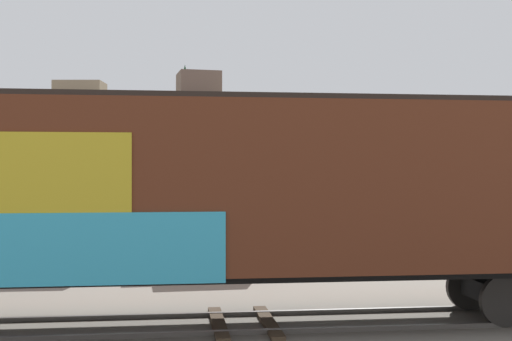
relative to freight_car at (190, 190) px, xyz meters
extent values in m
plane|color=slate|center=(-0.46, 0.00, -2.40)|extent=(260.00, 260.00, 0.00)
cube|color=#4C4742|center=(0.06, -0.72, -2.36)|extent=(59.85, 4.43, 0.08)
cube|color=#4C4742|center=(-0.05, 0.72, -2.36)|extent=(59.85, 4.43, 0.08)
cube|color=#423323|center=(1.39, 0.10, -2.36)|extent=(0.42, 2.51, 0.07)
cube|color=#423323|center=(0.50, 0.04, -2.36)|extent=(0.42, 2.51, 0.07)
cube|color=#5B2B19|center=(0.00, 0.00, 0.07)|extent=(18.05, 4.32, 2.82)
cube|color=#2D2823|center=(0.00, 0.00, 1.60)|extent=(16.97, 1.62, 0.24)
cube|color=#33A5CC|center=(-1.12, -1.62, -0.84)|extent=(3.48, 0.28, 1.10)
cube|color=black|center=(0.00, 0.00, -1.44)|extent=(17.60, 2.93, 0.20)
cylinder|color=black|center=(5.53, -0.32, -1.94)|extent=(0.93, 0.19, 0.92)
cylinder|color=black|center=(5.42, 1.12, -1.94)|extent=(0.93, 0.19, 0.92)
cube|color=slate|center=(-0.46, 72.36, 2.91)|extent=(132.74, 28.15, 10.61)
cube|color=#8C725B|center=(-15.33, 63.91, 9.24)|extent=(5.42, 4.05, 2.06)
cube|color=brown|center=(-2.15, 63.91, 9.81)|extent=(5.33, 5.44, 3.19)
cone|color=#193D23|center=(-3.91, 68.08, 10.59)|extent=(2.37, 2.37, 4.74)
cube|color=navy|center=(-5.19, 5.83, -1.71)|extent=(4.80, 2.12, 0.73)
cylinder|color=black|center=(-3.64, 6.80, -2.08)|extent=(0.65, 0.25, 0.64)
cylinder|color=black|center=(-3.55, 5.03, -2.08)|extent=(0.65, 0.25, 0.64)
cube|color=#B21E1E|center=(0.45, 6.34, -1.77)|extent=(4.46, 2.27, 0.62)
cube|color=#2D333D|center=(0.39, 6.33, -1.13)|extent=(2.33, 1.82, 0.64)
cylinder|color=black|center=(1.77, 7.34, -2.08)|extent=(0.66, 0.30, 0.64)
cylinder|color=black|center=(1.99, 5.72, -2.08)|extent=(0.66, 0.30, 0.64)
cylinder|color=black|center=(-1.10, 6.95, -2.08)|extent=(0.66, 0.30, 0.64)
cylinder|color=black|center=(-0.88, 5.33, -2.08)|extent=(0.66, 0.30, 0.64)
camera|label=1|loc=(0.58, -11.87, 0.34)|focal=47.17mm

